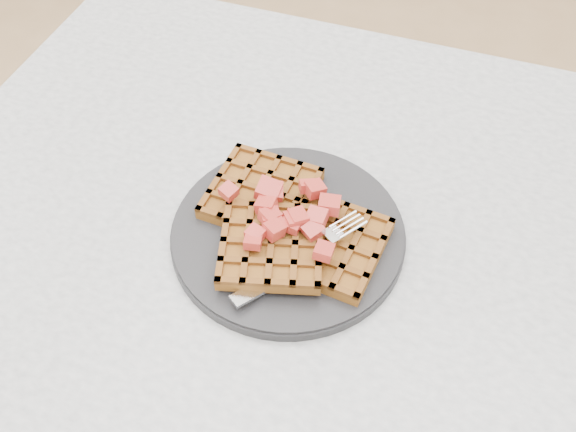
# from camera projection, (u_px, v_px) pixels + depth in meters

# --- Properties ---
(table) EXTENTS (1.20, 0.80, 0.75)m
(table) POSITION_uv_depth(u_px,v_px,m) (387.00, 305.00, 0.81)
(table) COLOR #BCBCBA
(table) RESTS_ON ground
(plate) EXTENTS (0.27, 0.27, 0.02)m
(plate) POSITION_uv_depth(u_px,v_px,m) (288.00, 234.00, 0.73)
(plate) COLOR black
(plate) RESTS_ON table
(waffles) EXTENTS (0.22, 0.20, 0.03)m
(waffles) POSITION_uv_depth(u_px,v_px,m) (287.00, 226.00, 0.71)
(waffles) COLOR brown
(waffles) RESTS_ON plate
(strawberry_pile) EXTENTS (0.15, 0.15, 0.02)m
(strawberry_pile) POSITION_uv_depth(u_px,v_px,m) (288.00, 208.00, 0.70)
(strawberry_pile) COLOR maroon
(strawberry_pile) RESTS_ON waffles
(fork) EXTENTS (0.12, 0.16, 0.02)m
(fork) POSITION_uv_depth(u_px,v_px,m) (309.00, 259.00, 0.69)
(fork) COLOR silver
(fork) RESTS_ON plate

